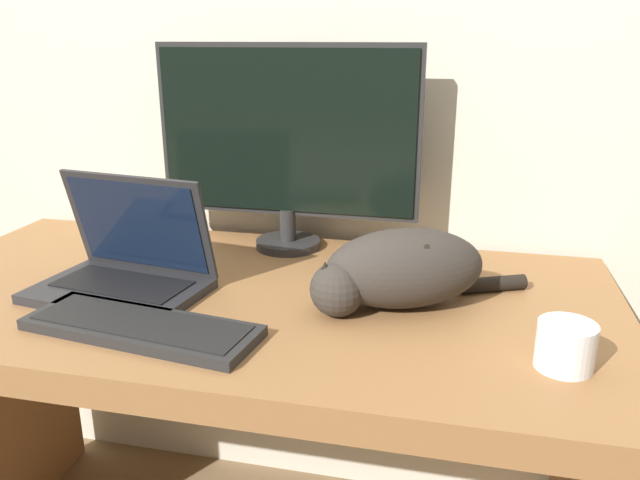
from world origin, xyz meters
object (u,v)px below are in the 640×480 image
monitor (287,141)px  laptop (125,269)px  cat (399,268)px  coffee_mug (566,346)px  external_keyboard (141,327)px

monitor → laptop: (-0.25, -0.35, -0.22)m
cat → coffee_mug: (0.29, -0.18, -0.04)m
monitor → cat: (0.31, -0.30, -0.19)m
monitor → coffee_mug: (0.60, -0.48, -0.23)m
laptop → cat: (0.56, 0.05, 0.03)m
external_keyboard → coffee_mug: 0.73m
laptop → external_keyboard: (0.13, -0.17, -0.04)m
monitor → laptop: 0.49m
coffee_mug → cat: bearing=147.6°
laptop → coffee_mug: size_ratio=3.94×
laptop → coffee_mug: bearing=-0.4°
laptop → external_keyboard: laptop is taller
external_keyboard → coffee_mug: coffee_mug is taller
external_keyboard → cat: bearing=34.8°
external_keyboard → cat: 0.50m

